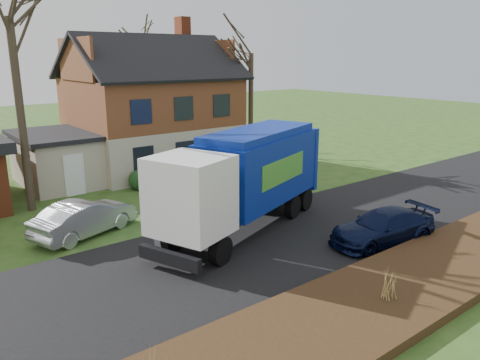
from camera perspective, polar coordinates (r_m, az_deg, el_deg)
ground at (r=18.28m, az=5.10°, el=-7.13°), size 120.00×120.00×0.00m
road at (r=18.27m, az=5.10°, el=-7.10°), size 80.00×7.00×0.02m
mulch_verge at (r=15.17m, az=19.24°, el=-12.17°), size 80.00×3.50×0.30m
main_house at (r=29.45m, az=-11.52°, el=9.15°), size 12.95×8.95×9.26m
garbage_truck at (r=18.54m, az=0.77°, el=0.67°), size 9.52×5.48×3.96m
silver_sedan at (r=19.33m, az=-18.37°, el=-4.39°), size 4.52×2.84×1.41m
navy_wagon at (r=18.40m, az=17.01°, el=-5.50°), size 4.57×2.49×1.26m
tree_front_east at (r=30.80m, az=1.37°, el=17.31°), size 3.60×3.60×10.00m
tree_back at (r=38.16m, az=-11.80°, el=17.79°), size 3.39×3.39×10.74m
grass_clump_mid at (r=13.84m, az=17.71°, el=-12.01°), size 0.32×0.26×0.88m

